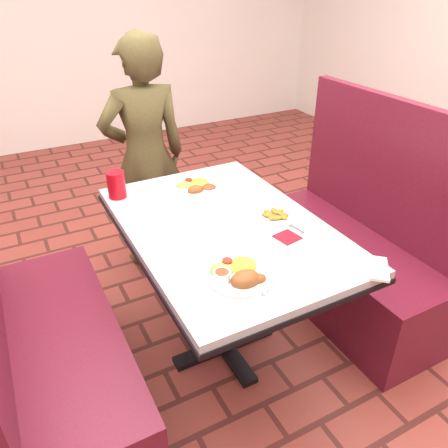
{
  "coord_description": "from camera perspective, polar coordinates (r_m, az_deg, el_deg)",
  "views": [
    {
      "loc": [
        -0.77,
        -1.45,
        1.71
      ],
      "look_at": [
        0.0,
        0.0,
        0.75
      ],
      "focal_mm": 35.0,
      "sensor_mm": 36.0,
      "label": 1
    }
  ],
  "objects": [
    {
      "name": "spoon_utensil",
      "position": [
        1.9,
        8.87,
        -0.28
      ],
      "size": [
        0.03,
        0.14,
        0.0
      ],
      "primitive_type": "cube",
      "rotation": [
        0.0,
        0.0,
        0.16
      ],
      "color": "silver",
      "rests_on": "dining_table"
    },
    {
      "name": "near_dinner_plate",
      "position": [
        1.57,
        2.07,
        -6.13
      ],
      "size": [
        0.26,
        0.26,
        0.08
      ],
      "rotation": [
        0.0,
        0.0,
        -0.2
      ],
      "color": "white",
      "rests_on": "dining_table"
    },
    {
      "name": "fork_utensil",
      "position": [
        1.56,
        4.95,
        -7.32
      ],
      "size": [
        0.07,
        0.15,
        0.0
      ],
      "primitive_type": "cube",
      "rotation": [
        0.0,
        0.0,
        -0.42
      ],
      "color": "silver",
      "rests_on": "dining_table"
    },
    {
      "name": "red_tumbler",
      "position": [
        2.17,
        -13.88,
        5.02
      ],
      "size": [
        0.09,
        0.09,
        0.13
      ],
      "primitive_type": "cylinder",
      "color": "red",
      "rests_on": "dining_table"
    },
    {
      "name": "plantain_plate",
      "position": [
        1.96,
        6.76,
        1.01
      ],
      "size": [
        0.17,
        0.17,
        0.03
      ],
      "rotation": [
        0.0,
        0.0,
        -0.29
      ],
      "color": "white",
      "rests_on": "dining_table"
    },
    {
      "name": "maroon_napkin",
      "position": [
        1.83,
        8.28,
        -1.71
      ],
      "size": [
        0.11,
        0.11,
        0.0
      ],
      "primitive_type": "cube",
      "rotation": [
        0.0,
        0.0,
        0.18
      ],
      "color": "maroon",
      "rests_on": "dining_table"
    },
    {
      "name": "knife_utensil",
      "position": [
        1.58,
        4.09,
        -6.77
      ],
      "size": [
        0.02,
        0.17,
        0.0
      ],
      "primitive_type": "cube",
      "rotation": [
        0.0,
        0.0,
        0.04
      ],
      "color": "silver",
      "rests_on": "dining_table"
    },
    {
      "name": "booth_bench_right",
      "position": [
        2.55,
        16.13,
        -3.92
      ],
      "size": [
        0.47,
        1.2,
        1.17
      ],
      "color": "maroon",
      "rests_on": "ground"
    },
    {
      "name": "far_dinner_plate",
      "position": [
        2.21,
        -3.6,
        5.12
      ],
      "size": [
        0.24,
        0.24,
        0.06
      ],
      "rotation": [
        0.0,
        0.0,
        0.23
      ],
      "color": "white",
      "rests_on": "dining_table"
    },
    {
      "name": "paper_napkin",
      "position": [
        1.71,
        17.38,
        -5.29
      ],
      "size": [
        0.25,
        0.24,
        0.01
      ],
      "primitive_type": "cube",
      "rotation": [
        0.0,
        0.0,
        -0.72
      ],
      "color": "white",
      "rests_on": "dining_table"
    },
    {
      "name": "booth_bench_left",
      "position": [
        2.01,
        -21.45,
        -15.96
      ],
      "size": [
        0.47,
        1.2,
        1.17
      ],
      "color": "maroon",
      "rests_on": "ground"
    },
    {
      "name": "lettuce_shreds",
      "position": [
        1.97,
        0.21,
        1.08
      ],
      "size": [
        0.28,
        0.32,
        0.0
      ],
      "primitive_type": null,
      "color": "#8BC44E",
      "rests_on": "dining_table"
    },
    {
      "name": "diner_person",
      "position": [
        2.73,
        -10.22,
        8.52
      ],
      "size": [
        0.53,
        0.36,
        1.44
      ],
      "primitive_type": "imported",
      "rotation": [
        0.0,
        0.0,
        3.12
      ],
      "color": "brown",
      "rests_on": "ground"
    },
    {
      "name": "dining_table",
      "position": [
        1.96,
        -0.0,
        -2.43
      ],
      "size": [
        0.81,
        1.21,
        0.75
      ],
      "color": "#B9BBBE",
      "rests_on": "ground"
    }
  ]
}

